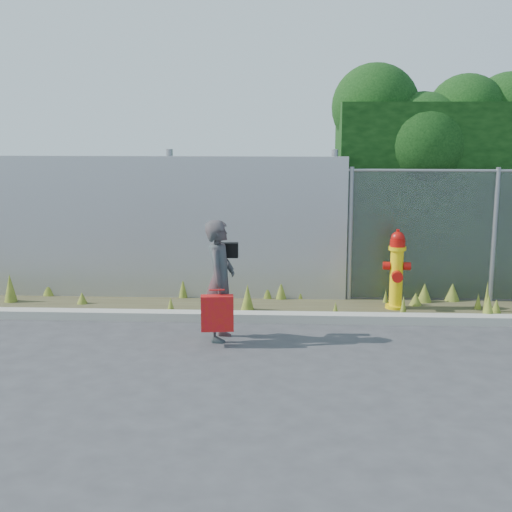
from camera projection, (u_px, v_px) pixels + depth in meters
The scene contains 8 objects.
ground at pixel (276, 366), 8.09m from camera, with size 80.00×80.00×0.00m, color #38383B.
curb at pixel (279, 317), 9.84m from camera, with size 16.00×0.22×0.12m, color #A6A396.
weed_strip at pixel (282, 300), 10.56m from camera, with size 16.00×1.35×0.55m.
corrugated_fence at pixel (71, 227), 10.98m from camera, with size 8.50×0.21×2.30m.
fire_hydrant at pixel (397, 271), 10.36m from camera, with size 0.40×0.36×1.19m.
woman at pixel (220, 280), 8.94m from camera, with size 0.56×0.37×1.53m, color #0D5554.
red_tote_bag at pixel (217, 313), 8.73m from camera, with size 0.40×0.15×0.52m.
black_shoulder_bag at pixel (228, 250), 9.08m from camera, with size 0.25×0.11×0.19m.
Camera 1 is at (0.15, -7.69, 2.81)m, focal length 50.00 mm.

